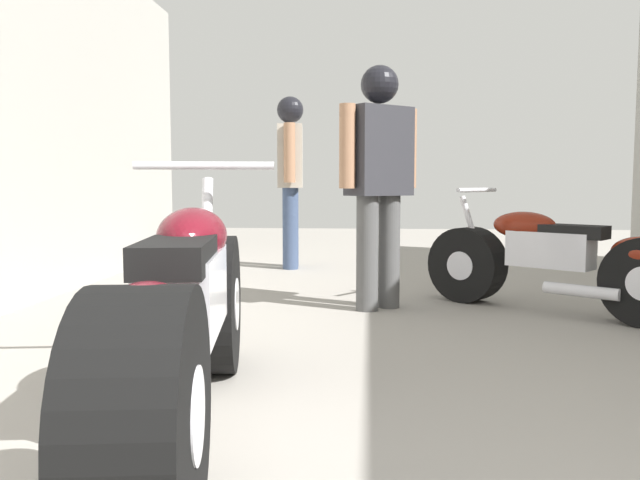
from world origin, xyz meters
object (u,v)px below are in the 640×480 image
mechanic_in_blue (379,165)px  mechanic_with_helmet (290,166)px  motorcycle_maroon_cruiser (183,324)px  motorcycle_black_naked (554,263)px

mechanic_in_blue → mechanic_with_helmet: 2.26m
motorcycle_maroon_cruiser → mechanic_in_blue: size_ratio=1.25×
motorcycle_black_naked → mechanic_with_helmet: (-2.01, 2.15, 0.69)m
mechanic_in_blue → mechanic_with_helmet: bearing=112.3°
motorcycle_black_naked → mechanic_with_helmet: 3.03m
motorcycle_maroon_cruiser → mechanic_with_helmet: bearing=92.3°
mechanic_with_helmet → mechanic_in_blue: bearing=-67.7°
motorcycle_maroon_cruiser → motorcycle_black_naked: bearing=50.3°
motorcycle_maroon_cruiser → motorcycle_black_naked: (1.84, 2.22, -0.05)m
motorcycle_maroon_cruiser → mechanic_with_helmet: (-0.17, 4.37, 0.64)m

